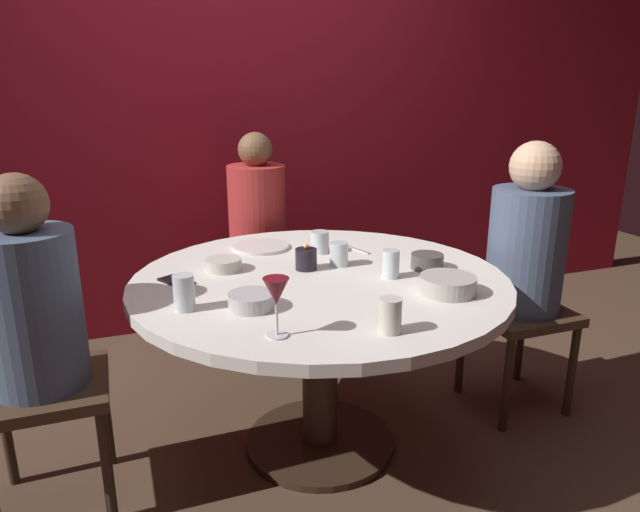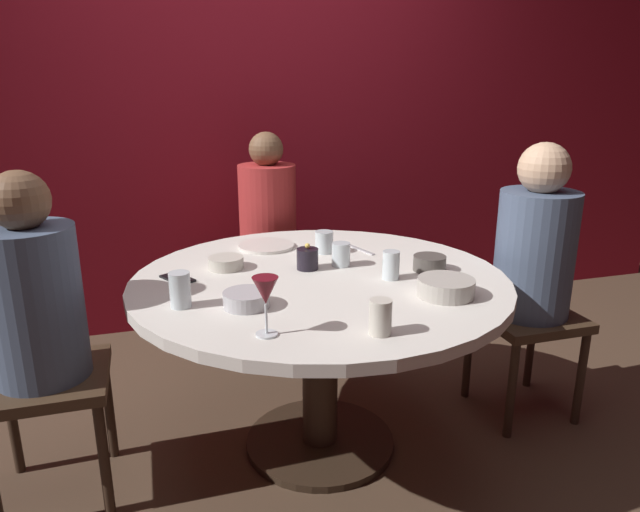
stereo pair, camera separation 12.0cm
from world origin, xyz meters
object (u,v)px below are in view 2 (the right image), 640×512
Objects in this scene: bowl_serving_large at (247,299)px; candle_holder at (307,259)px; bowl_salad_center at (226,263)px; seated_diner_back at (268,221)px; cup_center_front at (324,242)px; dining_table at (320,311)px; bowl_small_white at (446,287)px; cup_near_candle at (180,290)px; cup_far_edge at (380,317)px; dinner_plate at (266,246)px; cup_by_right_diner at (341,254)px; cup_by_left_diner at (391,265)px; wine_glass at (265,293)px; seated_diner_left at (35,307)px; cell_phone at (178,278)px; bowl_sauce_side at (429,263)px; seated_diner_right at (535,253)px.

candle_holder is at bearing 47.38° from bowl_serving_large.
seated_diner_back is at bearing 66.68° from bowl_salad_center.
dining_table is at bearing -109.97° from cup_center_front.
cup_center_front is at bearing 111.72° from bowl_small_white.
cup_center_front is (0.62, 0.45, -0.01)m from cup_near_candle.
cup_near_candle is 0.66m from cup_far_edge.
bowl_salad_center is 0.44m from cup_center_front.
dinner_plate is 2.64× the size of cup_by_right_diner.
cup_by_right_diner reaches higher than bowl_serving_large.
candle_holder is 0.32m from bowl_salad_center.
cup_by_left_diner is at bearing 12.06° from bowl_serving_large.
dining_table is at bearing 0.00° from seated_diner_back.
cup_near_candle reaches higher than bowl_serving_large.
cup_by_right_diner is (0.41, 0.56, -0.08)m from wine_glass.
cup_near_candle is at bearing 144.68° from cup_far_edge.
bowl_salad_center is 1.31× the size of cup_far_edge.
cup_by_right_diner is (1.09, 0.10, 0.05)m from seated_diner_left.
bowl_sauce_side is at bearing -39.24° from cell_phone.
wine_glass is 0.67m from bowl_small_white.
dining_table is at bearing -138.70° from cup_by_right_diner.
cup_center_front is at bearing 83.94° from cup_far_edge.
bowl_serving_large is (-0.20, -0.66, 0.02)m from dinner_plate.
dining_table is 15.15× the size of cup_center_front.
seated_diner_back reaches higher than cup_by_left_diner.
cup_center_front is (0.11, 0.29, 0.19)m from dining_table.
dinner_plate is 2.10× the size of cup_near_candle.
candle_holder is 0.42× the size of dinner_plate.
cell_phone is 0.39m from bowl_serving_large.
seated_diner_left is at bearing 175.33° from cup_by_left_diner.
bowl_sauce_side is at bearing -2.12° from seated_diner_left.
seated_diner_back is 11.34× the size of cup_far_edge.
bowl_serving_large is 1.22× the size of bowl_sauce_side.
dining_table is at bearing 0.00° from seated_diner_left.
cup_by_left_diner is 0.42m from cup_center_front.
cup_near_candle is (-0.00, -0.28, 0.05)m from cell_phone.
seated_diner_left is at bearing -164.75° from cup_center_front.
seated_diner_right is 8.55× the size of cell_phone.
wine_glass reaches higher than bowl_sauce_side.
seated_diner_left is 4.78× the size of dinner_plate.
bowl_serving_large is at bearing -143.31° from cup_by_right_diner.
cup_near_candle is at bearing -25.08° from seated_diner_back.
bowl_sauce_side is 1.20× the size of cup_far_edge.
seated_diner_back is at bearing 90.72° from cup_far_edge.
dinner_plate is (-0.11, 0.45, 0.15)m from dining_table.
seated_diner_left is at bearing -45.85° from seated_diner_back.
bowl_serving_large is at bearing 171.60° from bowl_small_white.
seated_diner_left is 11.08× the size of cup_by_left_diner.
seated_diner_back reaches higher than candle_holder.
seated_diner_back is 11.44× the size of candle_holder.
bowl_salad_center is 1.48× the size of cup_by_right_diner.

